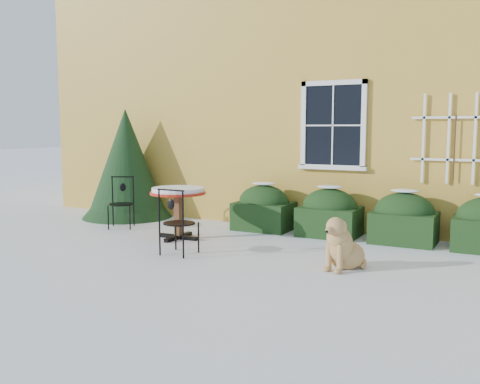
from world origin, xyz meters
The scene contains 8 objects.
ground centered at (0.00, 0.00, 0.00)m, with size 80.00×80.00×0.00m, color white.
house centered at (0.00, 7.00, 3.22)m, with size 12.40×8.40×6.40m.
hedge_row centered at (1.65, 2.55, 0.40)m, with size 4.95×0.80×0.91m.
evergreen_shrub centered at (-3.56, 2.50, 0.94)m, with size 1.94×1.94×2.35m.
bistro_table centered at (-1.25, 1.07, 0.75)m, with size 0.97×0.97×0.90m.
patio_chair_near centered at (-0.59, 0.08, 0.51)m, with size 0.49×0.49×1.02m.
patio_chair_far centered at (-2.85, 1.47, 0.49)m, with size 0.59×0.59×0.99m.
dog centered at (1.89, 0.39, 0.31)m, with size 0.61×0.81×0.76m.
Camera 1 is at (3.96, -6.57, 1.91)m, focal length 40.00 mm.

